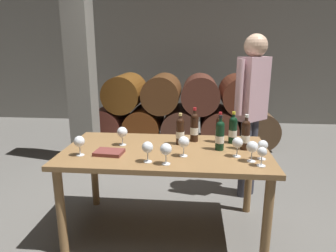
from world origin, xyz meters
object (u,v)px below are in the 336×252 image
object	(u,v)px
wine_bottle_4	(220,129)
wine_glass_5	(238,143)
wine_glass_6	(122,132)
wine_glass_7	(184,142)
wine_glass_1	(79,142)
wine_bottle_3	(194,127)
sommelier_presenting	(252,102)
wine_glass_0	(252,147)
wine_bottle_2	(180,131)
wine_bottle_1	(233,129)
wine_glass_4	(148,148)
dining_table	(166,160)
wine_glass_3	(263,146)
wine_bottle_5	(246,134)
wine_glass_8	(166,150)
wine_glass_2	(262,153)
tasting_notebook	(109,152)
wine_bottle_0	(220,135)

from	to	relation	value
wine_bottle_4	wine_glass_5	xyz separation A→B (m)	(0.11, -0.36, -0.01)
wine_glass_6	wine_glass_7	distance (m)	0.58
wine_glass_7	wine_glass_1	bearing A→B (deg)	-176.06
wine_bottle_3	sommelier_presenting	world-z (taller)	sommelier_presenting
wine_glass_5	wine_glass_0	bearing A→B (deg)	-45.65
wine_bottle_3	wine_glass_1	size ratio (longest dim) A/B	1.95
wine_bottle_2	wine_glass_1	xyz separation A→B (m)	(-0.77, -0.36, -0.01)
wine_glass_1	wine_bottle_4	bearing A→B (deg)	21.57
wine_bottle_1	wine_glass_4	world-z (taller)	wine_bottle_1
dining_table	wine_glass_1	world-z (taller)	wine_glass_1
wine_glass_4	sommelier_presenting	bearing A→B (deg)	48.50
wine_bottle_4	wine_bottle_2	bearing A→B (deg)	-166.26
wine_bottle_3	wine_glass_3	distance (m)	0.66
dining_table	wine_bottle_5	bearing A→B (deg)	5.90
wine_glass_4	wine_glass_8	world-z (taller)	wine_glass_8
wine_glass_8	wine_glass_2	bearing A→B (deg)	2.42
wine_glass_3	tasting_notebook	bearing A→B (deg)	179.80
wine_bottle_0	wine_bottle_5	bearing A→B (deg)	8.59
dining_table	wine_glass_2	size ratio (longest dim) A/B	11.86
dining_table	sommelier_presenting	xyz separation A→B (m)	(0.81, 0.75, 0.37)
wine_bottle_0	wine_glass_5	size ratio (longest dim) A/B	1.88
wine_bottle_4	wine_glass_1	distance (m)	1.20
wine_bottle_1	wine_bottle_5	size ratio (longest dim) A/B	0.95
wine_glass_0	wine_bottle_2	bearing A→B (deg)	146.30
dining_table	wine_glass_5	bearing A→B (deg)	-11.54
tasting_notebook	wine_glass_3	bearing A→B (deg)	5.02
wine_bottle_0	sommelier_presenting	world-z (taller)	sommelier_presenting
wine_bottle_0	wine_glass_8	distance (m)	0.55
wine_bottle_4	wine_glass_7	xyz separation A→B (m)	(-0.30, -0.39, -0.01)
wine_glass_7	wine_glass_8	world-z (taller)	wine_glass_7
sommelier_presenting	wine_glass_0	bearing A→B (deg)	-99.04
wine_bottle_5	wine_glass_3	bearing A→B (deg)	-67.04
wine_glass_2	wine_glass_0	bearing A→B (deg)	123.86
wine_bottle_1	wine_glass_2	xyz separation A→B (m)	(0.14, -0.53, -0.02)
wine_bottle_0	wine_glass_5	xyz separation A→B (m)	(0.12, -0.15, -0.02)
wine_glass_5	wine_glass_2	bearing A→B (deg)	-50.10
dining_table	wine_glass_4	distance (m)	0.37
wine_bottle_4	wine_glass_8	xyz separation A→B (m)	(-0.42, -0.56, -0.01)
wine_bottle_0	wine_bottle_2	distance (m)	0.35
wine_bottle_1	wine_bottle_3	world-z (taller)	wine_bottle_3
wine_glass_4	wine_glass_6	world-z (taller)	wine_glass_6
wine_bottle_2	wine_glass_6	xyz separation A→B (m)	(-0.50, -0.08, -0.01)
wine_bottle_4	wine_glass_7	distance (m)	0.49
wine_glass_1	wine_glass_4	xyz separation A→B (m)	(0.55, -0.09, -0.00)
dining_table	sommelier_presenting	distance (m)	1.17
wine_glass_1	wine_glass_8	size ratio (longest dim) A/B	0.99
wine_glass_2	wine_glass_5	distance (m)	0.23
wine_glass_6	wine_glass_8	world-z (taller)	wine_glass_6
wine_bottle_2	wine_glass_4	bearing A→B (deg)	-115.92
dining_table	wine_glass_4	world-z (taller)	wine_glass_4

